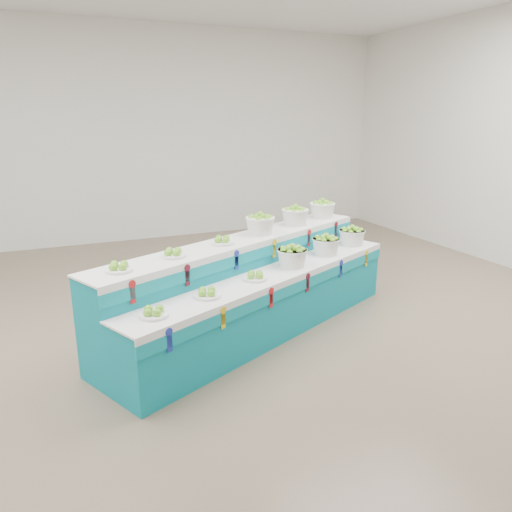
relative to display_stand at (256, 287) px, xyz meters
name	(u,v)px	position (x,y,z in m)	size (l,w,h in m)	color
ground	(237,341)	(-0.33, -0.22, -0.51)	(10.00, 10.00, 0.00)	#6C5C4C
back_wall	(140,135)	(-0.33, 4.78, 1.49)	(10.00, 10.00, 0.00)	silver
display_stand	(256,287)	(0.00, 0.00, 0.00)	(3.89, 1.00, 1.02)	#0B8597
plate_lower_left	(153,311)	(-1.33, -0.88, 0.26)	(0.25, 0.25, 0.10)	white
plate_lower_mid	(207,292)	(-0.77, -0.62, 0.26)	(0.25, 0.25, 0.10)	white
plate_lower_right	(255,275)	(-0.15, -0.34, 0.26)	(0.25, 0.25, 0.10)	white
basket_lower_left	(292,256)	(0.41, -0.07, 0.33)	(0.34, 0.34, 0.25)	silver
basket_lower_mid	(326,245)	(1.02, 0.21, 0.33)	(0.34, 0.34, 0.25)	silver
basket_lower_right	(352,236)	(1.57, 0.46, 0.33)	(0.34, 0.34, 0.25)	silver
plate_upper_left	(119,266)	(-1.53, -0.44, 0.56)	(0.25, 0.25, 0.10)	white
plate_upper_mid	(173,252)	(-0.97, -0.18, 0.56)	(0.25, 0.25, 0.10)	white
plate_upper_right	(222,240)	(-0.36, 0.10, 0.56)	(0.25, 0.25, 0.10)	white
basket_upper_left	(260,224)	(0.21, 0.36, 0.63)	(0.34, 0.34, 0.25)	silver
basket_upper_mid	(295,215)	(0.82, 0.65, 0.63)	(0.34, 0.34, 0.25)	silver
basket_upper_right	(322,209)	(1.37, 0.90, 0.63)	(0.34, 0.34, 0.25)	silver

